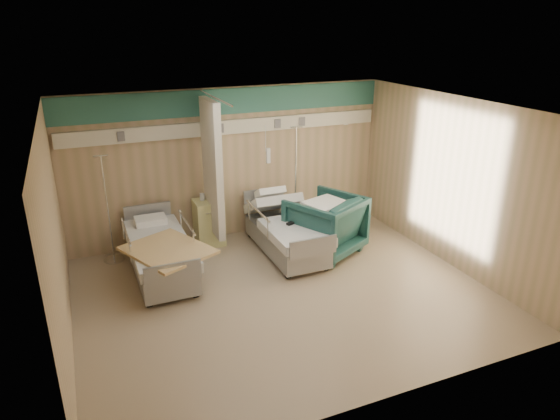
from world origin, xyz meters
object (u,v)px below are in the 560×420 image
(bedside_cabinet, at_px, (209,222))
(visitor_armchair, at_px, (325,225))
(iv_stand_right, at_px, (295,209))
(bed_left, at_px, (161,258))
(iv_stand_left, at_px, (112,240))
(bed_right, at_px, (286,236))

(bedside_cabinet, relative_size, visitor_armchair, 0.74)
(bedside_cabinet, xyz_separation_m, iv_stand_right, (1.74, -0.00, -0.00))
(bed_left, height_order, iv_stand_right, iv_stand_right)
(bed_left, relative_size, iv_stand_left, 1.15)
(bed_right, height_order, bedside_cabinet, bedside_cabinet)
(bedside_cabinet, distance_m, iv_stand_right, 1.74)
(visitor_armchair, distance_m, iv_stand_left, 3.69)
(bedside_cabinet, height_order, iv_stand_right, iv_stand_right)
(bed_left, xyz_separation_m, bedside_cabinet, (1.05, 0.90, 0.11))
(bed_left, bearing_deg, bedside_cabinet, 40.60)
(bed_right, height_order, visitor_armchair, visitor_armchair)
(bed_right, xyz_separation_m, bed_left, (-2.20, 0.00, 0.00))
(bed_left, xyz_separation_m, visitor_armchair, (2.85, -0.24, 0.21))
(iv_stand_right, bearing_deg, bedside_cabinet, 179.91)
(bed_left, height_order, iv_stand_left, iv_stand_left)
(bed_left, distance_m, iv_stand_left, 1.10)
(bed_right, bearing_deg, iv_stand_left, 163.12)
(bed_right, relative_size, visitor_armchair, 1.87)
(iv_stand_right, height_order, iv_stand_left, iv_stand_right)
(bed_right, distance_m, bedside_cabinet, 1.46)
(bedside_cabinet, bearing_deg, visitor_armchair, -32.28)
(iv_stand_left, bearing_deg, bedside_cabinet, 1.01)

